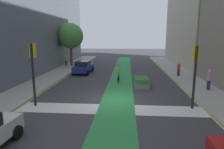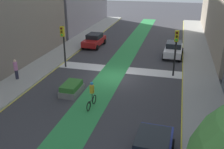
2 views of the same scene
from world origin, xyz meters
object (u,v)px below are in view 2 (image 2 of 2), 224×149
(cyclist_in_lane, at_px, (92,94))
(pedestrian_sidewalk_right_a, at_px, (16,69))
(median_planter, at_px, (72,89))
(car_red_right_near, at_px, (94,40))
(traffic_signal_near_left, at_px, (176,45))
(traffic_signal_near_right, at_px, (63,39))
(car_white_left_near, at_px, (174,49))

(cyclist_in_lane, relative_size, pedestrian_sidewalk_right_a, 1.05)
(pedestrian_sidewalk_right_a, distance_m, median_planter, 5.72)
(car_red_right_near, bearing_deg, traffic_signal_near_left, 142.84)
(traffic_signal_near_right, relative_size, pedestrian_sidewalk_right_a, 2.29)
(cyclist_in_lane, bearing_deg, traffic_signal_near_right, -53.31)
(car_red_right_near, bearing_deg, car_white_left_near, 170.62)
(pedestrian_sidewalk_right_a, bearing_deg, traffic_signal_near_right, -122.66)
(car_red_right_near, height_order, car_white_left_near, same)
(car_white_left_near, bearing_deg, traffic_signal_near_left, 92.24)
(cyclist_in_lane, bearing_deg, median_planter, -35.73)
(traffic_signal_near_left, relative_size, car_white_left_near, 0.98)
(car_white_left_near, bearing_deg, median_planter, 57.71)
(traffic_signal_near_left, distance_m, cyclist_in_lane, 9.11)
(traffic_signal_near_left, height_order, car_white_left_near, traffic_signal_near_left)
(traffic_signal_near_left, xyz_separation_m, cyclist_in_lane, (5.30, 7.15, -1.97))
(traffic_signal_near_right, height_order, traffic_signal_near_left, traffic_signal_near_left)
(traffic_signal_near_left, height_order, cyclist_in_lane, traffic_signal_near_left)
(car_red_right_near, bearing_deg, cyclist_in_lane, 107.57)
(cyclist_in_lane, bearing_deg, pedestrian_sidewalk_right_a, -19.52)
(traffic_signal_near_left, distance_m, median_planter, 9.68)
(car_red_right_near, relative_size, median_planter, 1.95)
(traffic_signal_near_right, distance_m, cyclist_in_lane, 8.78)
(traffic_signal_near_right, relative_size, cyclist_in_lane, 2.19)
(traffic_signal_near_left, relative_size, cyclist_in_lane, 2.26)
(traffic_signal_near_left, bearing_deg, traffic_signal_near_right, 1.51)
(pedestrian_sidewalk_right_a, bearing_deg, car_white_left_near, -141.16)
(traffic_signal_near_right, xyz_separation_m, cyclist_in_lane, (-5.12, 6.87, -1.88))
(traffic_signal_near_right, xyz_separation_m, pedestrian_sidewalk_right_a, (2.64, 4.12, -1.80))
(traffic_signal_near_left, bearing_deg, median_planter, 36.57)
(car_red_right_near, distance_m, median_planter, 13.34)
(traffic_signal_near_right, height_order, pedestrian_sidewalk_right_a, traffic_signal_near_right)
(traffic_signal_near_right, distance_m, median_planter, 6.52)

